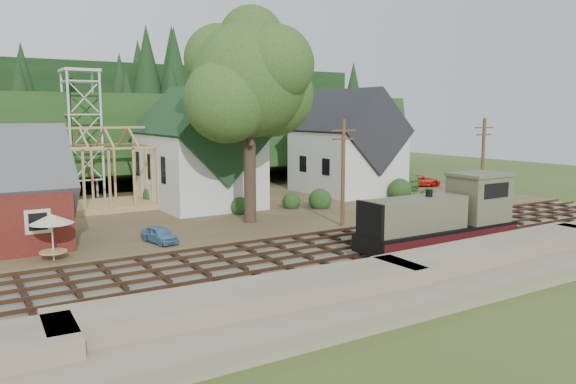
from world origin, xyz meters
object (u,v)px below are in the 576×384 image
locomotive (444,219)px  patio_set (52,221)px  car_blue (160,234)px  car_red (420,181)px

locomotive → patio_set: size_ratio=4.28×
car_blue → car_red: bearing=6.9°
locomotive → car_red: size_ratio=2.43×
locomotive → car_red: 28.96m
patio_set → car_blue: bearing=8.6°
car_red → locomotive: bearing=163.3°
car_red → patio_set: size_ratio=1.76×
patio_set → locomotive: bearing=-23.4°
car_red → patio_set: 42.36m
car_blue → car_red: 35.90m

